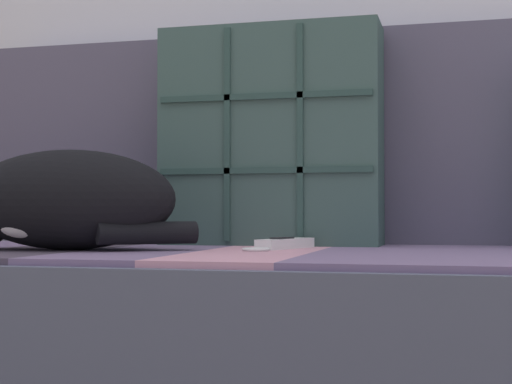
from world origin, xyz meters
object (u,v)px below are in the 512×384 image
object	(u,v)px
couch	(378,357)
sleeping_cat	(58,202)
game_remote_near	(283,244)
throw_pillow_quilted	(271,136)

from	to	relation	value
couch	sleeping_cat	xyz separation A→B (m)	(-0.54, -0.12, 0.27)
couch	game_remote_near	size ratio (longest dim) A/B	9.12
throw_pillow_quilted	game_remote_near	bearing A→B (deg)	-69.47
sleeping_cat	game_remote_near	xyz separation A→B (m)	(0.37, 0.14, -0.07)
couch	game_remote_near	xyz separation A→B (m)	(-0.17, 0.02, 0.19)
couch	sleeping_cat	bearing A→B (deg)	-167.77
couch	throw_pillow_quilted	size ratio (longest dim) A/B	4.19
sleeping_cat	game_remote_near	distance (m)	0.41
throw_pillow_quilted	sleeping_cat	xyz separation A→B (m)	(-0.31, -0.30, -0.14)
game_remote_near	sleeping_cat	bearing A→B (deg)	-159.63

